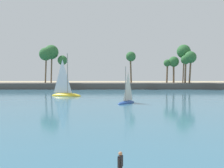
# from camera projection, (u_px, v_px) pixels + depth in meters

# --- Properties ---
(sea) EXTENTS (220.00, 108.89, 0.06)m
(sea) POSITION_uv_depth(u_px,v_px,m) (107.00, 93.00, 69.97)
(sea) COLOR #386B84
(sea) RESTS_ON ground
(palm_headland) EXTENTS (115.48, 6.52, 13.41)m
(palm_headland) POSITION_uv_depth(u_px,v_px,m) (125.00, 76.00, 84.28)
(palm_headland) COLOR #514C47
(palm_headland) RESTS_ON ground
(person_at_waterline) EXTENTS (0.30, 0.52, 1.67)m
(person_at_waterline) POSITION_uv_depth(u_px,v_px,m) (119.00, 166.00, 14.63)
(person_at_waterline) COLOR black
(person_at_waterline) RESTS_ON ground
(sailboat_near_shore) EXTENTS (3.92, 4.63, 6.82)m
(sailboat_near_shore) POSITION_uv_depth(u_px,v_px,m) (125.00, 100.00, 48.36)
(sailboat_near_shore) COLOR #234793
(sailboat_near_shore) RESTS_ON sea
(sailboat_mid_bay) EXTENTS (7.20, 3.84, 10.00)m
(sailboat_mid_bay) POSITION_uv_depth(u_px,v_px,m) (64.00, 92.00, 61.48)
(sailboat_mid_bay) COLOR yellow
(sailboat_mid_bay) RESTS_ON sea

